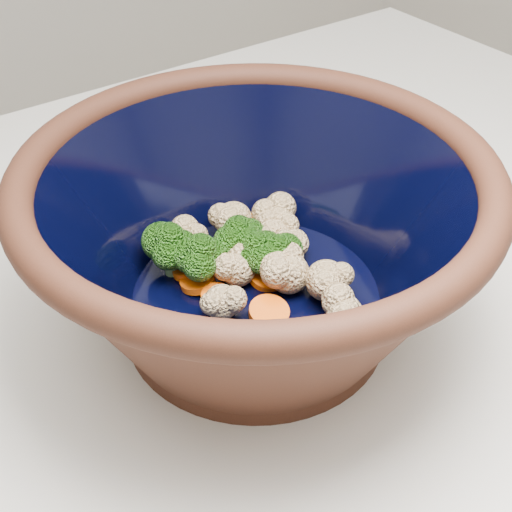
# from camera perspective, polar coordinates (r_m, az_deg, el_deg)

# --- Properties ---
(mixing_bowl) EXTENTS (0.43, 0.43, 0.16)m
(mixing_bowl) POSITION_cam_1_polar(r_m,az_deg,el_deg) (0.54, 0.00, 1.26)
(mixing_bowl) COLOR black
(mixing_bowl) RESTS_ON counter
(vegetable_pile) EXTENTS (0.14, 0.18, 0.05)m
(vegetable_pile) POSITION_cam_1_polar(r_m,az_deg,el_deg) (0.58, -0.76, 0.31)
(vegetable_pile) COLOR #608442
(vegetable_pile) RESTS_ON mixing_bowl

